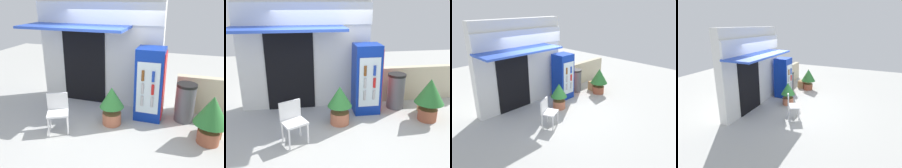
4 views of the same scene
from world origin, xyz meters
The scene contains 8 objects.
ground centered at (0.00, 0.00, 0.00)m, with size 16.00×16.00×0.00m, color #B2B2AD.
storefront_building centered at (-0.52, 1.33, 1.56)m, with size 3.37×1.33×3.02m.
drink_cooler centered at (0.98, 0.76, 0.86)m, with size 0.65×0.65×1.73m.
plastic_chair centered at (-0.82, -0.42, 0.50)m, with size 0.58×0.56×0.84m.
potted_plant_near_shop centered at (0.22, 0.19, 0.53)m, with size 0.56×0.56×0.90m.
potted_plant_curbside centered at (2.31, 0.04, 0.63)m, with size 0.67×0.67×1.02m.
trash_bin centered at (1.81, 0.86, 0.47)m, with size 0.47×0.47×0.93m.
cardboard_box centered at (2.46, 0.42, 0.18)m, with size 0.34×0.33×0.36m, color tan.
Camera 1 is at (1.65, -4.34, 2.79)m, focal length 37.06 mm.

